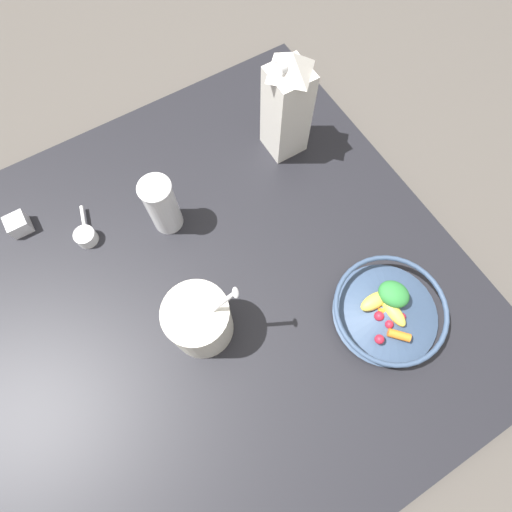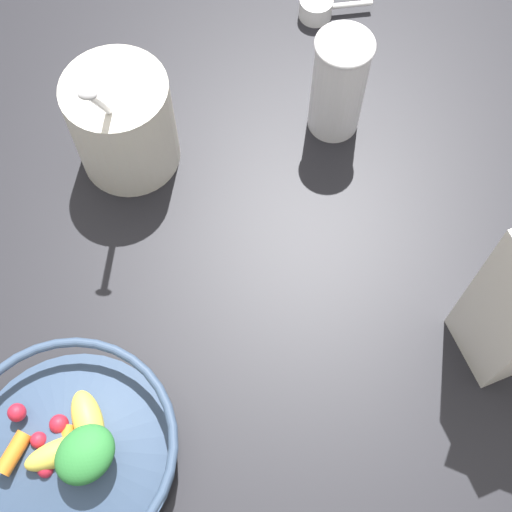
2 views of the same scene
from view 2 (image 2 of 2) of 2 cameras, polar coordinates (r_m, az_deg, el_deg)
The scene contains 6 objects.
ground_plane at distance 0.95m, azimuth -4.84°, elevation 5.81°, with size 6.00×6.00×0.00m, color #4C4742.
countertop at distance 0.93m, azimuth -4.92°, elevation 6.37°, with size 1.07×1.07×0.04m.
fruit_bowl at distance 0.77m, azimuth -14.81°, elevation -14.78°, with size 0.23×0.23×0.08m.
yogurt_tub at distance 0.88m, azimuth -10.67°, elevation 10.64°, with size 0.12×0.14×0.23m.
drinking_cup at distance 0.89m, azimuth 6.77°, elevation 13.29°, with size 0.07×0.07×0.15m.
measuring_scoop at distance 1.07m, azimuth 4.96°, elevation 19.17°, with size 0.10×0.05×0.03m.
Camera 2 is at (0.11, 0.48, 0.81)m, focal length 50.00 mm.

